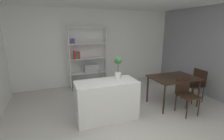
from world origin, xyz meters
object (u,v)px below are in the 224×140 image
dining_chair_near (185,92)px  dining_chair_window_side (196,82)px  potted_plant_on_island (118,66)px  dining_table (173,80)px  kitchen_island (107,100)px  open_bookshelf (87,62)px

dining_chair_near → dining_chair_window_side: (0.81, 0.45, 0.01)m
dining_chair_near → potted_plant_on_island: bearing=163.6°
potted_plant_on_island → dining_table: potted_plant_on_island is taller
kitchen_island → open_bookshelf: (0.01, 2.19, 0.45)m
open_bookshelf → dining_chair_window_side: open_bookshelf is taller
dining_table → kitchen_island: bearing=-178.1°
kitchen_island → dining_table: bearing=1.9°
kitchen_island → dining_table: kitchen_island is taller
dining_table → dining_chair_near: dining_chair_near is taller
kitchen_island → dining_table: 1.90m
kitchen_island → dining_chair_window_side: size_ratio=1.53×
kitchen_island → dining_chair_near: (1.88, -0.39, 0.08)m
kitchen_island → potted_plant_on_island: potted_plant_on_island is taller
potted_plant_on_island → dining_chair_near: potted_plant_on_island is taller
dining_chair_window_side → open_bookshelf: bearing=-126.7°
potted_plant_on_island → open_bookshelf: open_bookshelf is taller
potted_plant_on_island → dining_chair_near: 1.77m
dining_chair_near → dining_chair_window_side: size_ratio=0.97×
potted_plant_on_island → dining_chair_window_side: (2.37, -0.06, -0.65)m
kitchen_island → open_bookshelf: 2.24m
kitchen_island → dining_chair_near: kitchen_island is taller
open_bookshelf → potted_plant_on_island: bearing=-81.5°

